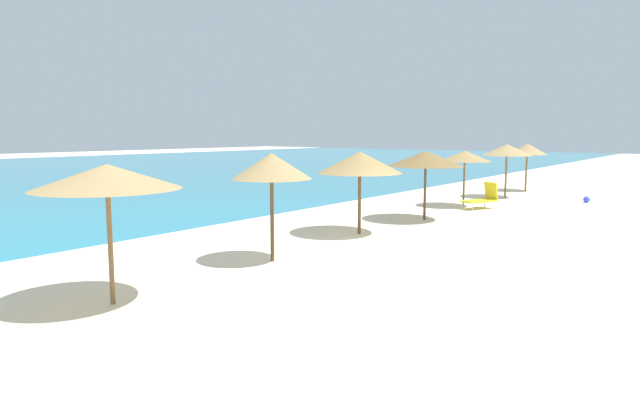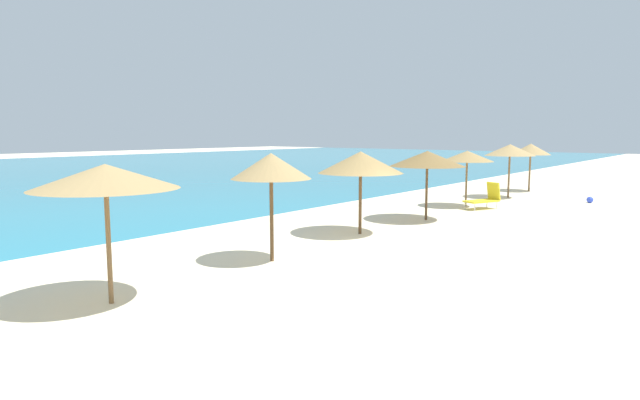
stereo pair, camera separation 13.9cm
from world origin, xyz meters
TOP-DOWN VIEW (x-y plane):
  - ground_plane at (0.00, 0.00)m, footprint 160.00×160.00m
  - beach_umbrella_3 at (-7.06, 2.33)m, footprint 2.61×2.61m
  - beach_umbrella_4 at (-2.80, 2.27)m, footprint 1.94×1.94m
  - beach_umbrella_5 at (1.54, 2.60)m, footprint 2.61×2.61m
  - beach_umbrella_6 at (5.25, 2.24)m, footprint 2.68×2.68m
  - beach_umbrella_7 at (9.57, 2.58)m, footprint 2.21×2.21m
  - beach_umbrella_8 at (13.91, 2.28)m, footprint 2.36×2.36m
  - beach_umbrella_9 at (17.57, 2.42)m, footprint 2.07×2.07m
  - lounge_chair_0 at (9.37, 1.67)m, footprint 1.62×1.19m
  - beach_ball at (14.11, -1.32)m, footprint 0.29×0.29m

SIDE VIEW (x-z plane):
  - ground_plane at x=0.00m, z-range 0.00..0.00m
  - beach_ball at x=14.11m, z-range 0.00..0.29m
  - lounge_chair_0 at x=9.37m, z-range -0.10..0.99m
  - beach_umbrella_7 at x=9.57m, z-range 0.95..3.32m
  - beach_umbrella_6 at x=5.25m, z-range 0.96..3.44m
  - beach_umbrella_5 at x=1.54m, z-range 0.94..3.49m
  - beach_umbrella_9 at x=17.57m, z-range 0.97..3.52m
  - beach_umbrella_8 at x=13.91m, z-range 1.01..3.58m
  - beach_umbrella_4 at x=-2.80m, z-range 1.00..3.64m
  - beach_umbrella_3 at x=-7.06m, z-range 1.05..3.62m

